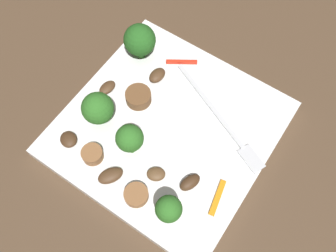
{
  "coord_description": "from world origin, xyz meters",
  "views": [
    {
      "loc": [
        0.12,
        -0.17,
        0.45
      ],
      "look_at": [
        0.0,
        0.0,
        0.02
      ],
      "focal_mm": 40.21,
      "sensor_mm": 36.0,
      "label": 1
    }
  ],
  "objects_px": {
    "broccoli_floret_3": "(140,40)",
    "mushroom_1": "(156,174)",
    "broccoli_floret_0": "(169,209)",
    "mushroom_0": "(107,88)",
    "sausage_slice_1": "(136,195)",
    "sausage_slice_0": "(138,97)",
    "pepper_strip_0": "(182,62)",
    "plate": "(168,129)",
    "mushroom_2": "(157,75)",
    "mushroom_4": "(110,176)",
    "mushroom_3": "(190,182)",
    "broccoli_floret_2": "(98,108)",
    "pepper_strip_1": "(217,198)",
    "broccoli_floret_1": "(130,139)",
    "mushroom_5": "(69,139)",
    "fork": "(223,123)",
    "sausage_slice_3": "(92,154)"
  },
  "relations": [
    {
      "from": "broccoli_floret_3",
      "to": "mushroom_1",
      "type": "xyz_separation_m",
      "value": [
        0.12,
        -0.13,
        -0.03
      ]
    },
    {
      "from": "broccoli_floret_0",
      "to": "mushroom_0",
      "type": "relative_size",
      "value": 1.98
    },
    {
      "from": "sausage_slice_1",
      "to": "sausage_slice_0",
      "type": "bearing_deg",
      "value": 124.88
    },
    {
      "from": "sausage_slice_1",
      "to": "pepper_strip_0",
      "type": "xyz_separation_m",
      "value": [
        -0.06,
        0.19,
        -0.0
      ]
    },
    {
      "from": "sausage_slice_1",
      "to": "plate",
      "type": "bearing_deg",
      "value": 102.11
    },
    {
      "from": "sausage_slice_1",
      "to": "mushroom_2",
      "type": "height_order",
      "value": "mushroom_2"
    },
    {
      "from": "plate",
      "to": "mushroom_4",
      "type": "xyz_separation_m",
      "value": [
        -0.02,
        -0.1,
        0.01
      ]
    },
    {
      "from": "broccoli_floret_3",
      "to": "mushroom_3",
      "type": "xyz_separation_m",
      "value": [
        0.16,
        -0.12,
        -0.03
      ]
    },
    {
      "from": "mushroom_0",
      "to": "broccoli_floret_2",
      "type": "bearing_deg",
      "value": -60.19
    },
    {
      "from": "sausage_slice_0",
      "to": "mushroom_3",
      "type": "bearing_deg",
      "value": -26.63
    },
    {
      "from": "broccoli_floret_3",
      "to": "pepper_strip_1",
      "type": "xyz_separation_m",
      "value": [
        0.19,
        -0.12,
        -0.03
      ]
    },
    {
      "from": "pepper_strip_0",
      "to": "broccoli_floret_1",
      "type": "bearing_deg",
      "value": -81.77
    },
    {
      "from": "plate",
      "to": "mushroom_2",
      "type": "relative_size",
      "value": 9.69
    },
    {
      "from": "mushroom_2",
      "to": "mushroom_5",
      "type": "xyz_separation_m",
      "value": [
        -0.04,
        -0.14,
        -0.0
      ]
    },
    {
      "from": "sausage_slice_0",
      "to": "mushroom_3",
      "type": "height_order",
      "value": "sausage_slice_0"
    },
    {
      "from": "plate",
      "to": "broccoli_floret_3",
      "type": "height_order",
      "value": "broccoli_floret_3"
    },
    {
      "from": "fork",
      "to": "broccoli_floret_3",
      "type": "distance_m",
      "value": 0.16
    },
    {
      "from": "fork",
      "to": "pepper_strip_1",
      "type": "distance_m",
      "value": 0.1
    },
    {
      "from": "mushroom_3",
      "to": "pepper_strip_1",
      "type": "distance_m",
      "value": 0.04
    },
    {
      "from": "broccoli_floret_0",
      "to": "mushroom_1",
      "type": "bearing_deg",
      "value": 141.09
    },
    {
      "from": "mushroom_0",
      "to": "mushroom_4",
      "type": "xyz_separation_m",
      "value": [
        0.08,
        -0.09,
        0.0
      ]
    },
    {
      "from": "mushroom_0",
      "to": "mushroom_4",
      "type": "bearing_deg",
      "value": -49.86
    },
    {
      "from": "mushroom_1",
      "to": "mushroom_2",
      "type": "relative_size",
      "value": 0.86
    },
    {
      "from": "mushroom_1",
      "to": "mushroom_3",
      "type": "relative_size",
      "value": 0.81
    },
    {
      "from": "broccoli_floret_1",
      "to": "mushroom_1",
      "type": "bearing_deg",
      "value": -13.37
    },
    {
      "from": "sausage_slice_1",
      "to": "mushroom_4",
      "type": "relative_size",
      "value": 0.93
    },
    {
      "from": "broccoli_floret_3",
      "to": "mushroom_0",
      "type": "xyz_separation_m",
      "value": [
        -0.0,
        -0.07,
        -0.03
      ]
    },
    {
      "from": "fork",
      "to": "broccoli_floret_2",
      "type": "bearing_deg",
      "value": -123.16
    },
    {
      "from": "broccoli_floret_0",
      "to": "mushroom_4",
      "type": "distance_m",
      "value": 0.09
    },
    {
      "from": "mushroom_5",
      "to": "mushroom_0",
      "type": "bearing_deg",
      "value": 94.63
    },
    {
      "from": "mushroom_3",
      "to": "mushroom_4",
      "type": "relative_size",
      "value": 0.89
    },
    {
      "from": "sausage_slice_1",
      "to": "mushroom_4",
      "type": "distance_m",
      "value": 0.04
    },
    {
      "from": "sausage_slice_1",
      "to": "sausage_slice_3",
      "type": "height_order",
      "value": "sausage_slice_3"
    },
    {
      "from": "broccoli_floret_0",
      "to": "broccoli_floret_3",
      "type": "relative_size",
      "value": 0.89
    },
    {
      "from": "sausage_slice_0",
      "to": "mushroom_0",
      "type": "distance_m",
      "value": 0.05
    },
    {
      "from": "mushroom_2",
      "to": "fork",
      "type": "bearing_deg",
      "value": -4.96
    },
    {
      "from": "broccoli_floret_2",
      "to": "sausage_slice_3",
      "type": "xyz_separation_m",
      "value": [
        0.02,
        -0.04,
        -0.03
      ]
    },
    {
      "from": "mushroom_0",
      "to": "mushroom_3",
      "type": "xyz_separation_m",
      "value": [
        0.16,
        -0.05,
        0.0
      ]
    },
    {
      "from": "broccoli_floret_3",
      "to": "sausage_slice_0",
      "type": "height_order",
      "value": "broccoli_floret_3"
    },
    {
      "from": "mushroom_0",
      "to": "mushroom_3",
      "type": "distance_m",
      "value": 0.17
    },
    {
      "from": "mushroom_4",
      "to": "broccoli_floret_3",
      "type": "bearing_deg",
      "value": 114.33
    },
    {
      "from": "mushroom_1",
      "to": "pepper_strip_1",
      "type": "bearing_deg",
      "value": 12.93
    },
    {
      "from": "fork",
      "to": "mushroom_1",
      "type": "height_order",
      "value": "mushroom_1"
    },
    {
      "from": "mushroom_1",
      "to": "mushroom_2",
      "type": "xyz_separation_m",
      "value": [
        -0.08,
        0.12,
        0.0
      ]
    },
    {
      "from": "broccoli_floret_3",
      "to": "pepper_strip_0",
      "type": "distance_m",
      "value": 0.07
    },
    {
      "from": "fork",
      "to": "mushroom_1",
      "type": "distance_m",
      "value": 0.11
    },
    {
      "from": "mushroom_2",
      "to": "plate",
      "type": "bearing_deg",
      "value": -44.69
    },
    {
      "from": "mushroom_4",
      "to": "broccoli_floret_1",
      "type": "bearing_deg",
      "value": 89.83
    },
    {
      "from": "pepper_strip_1",
      "to": "mushroom_4",
      "type": "bearing_deg",
      "value": -157.42
    },
    {
      "from": "sausage_slice_0",
      "to": "broccoli_floret_0",
      "type": "bearing_deg",
      "value": -41.49
    }
  ]
}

